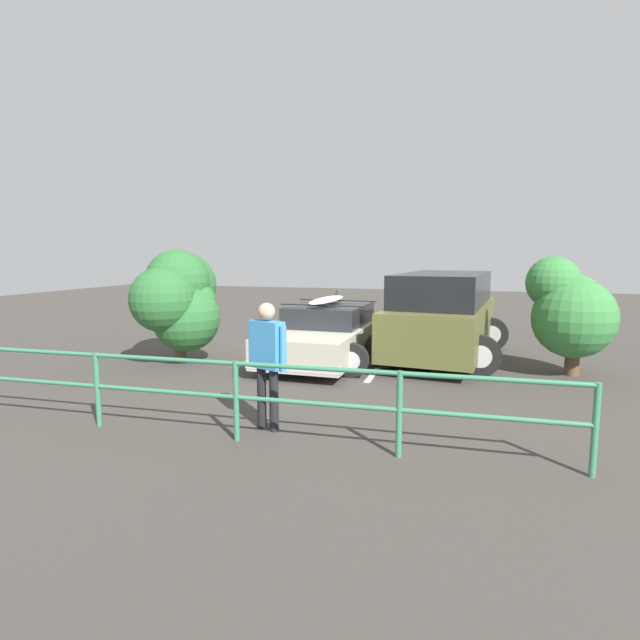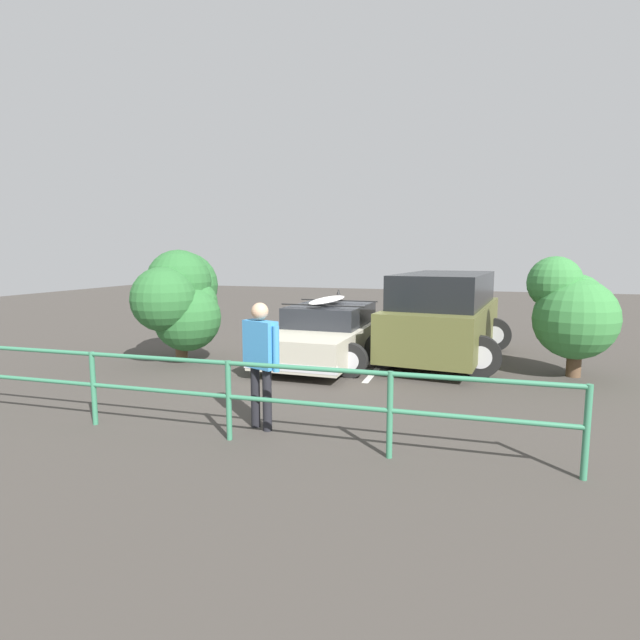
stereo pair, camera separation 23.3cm
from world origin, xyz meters
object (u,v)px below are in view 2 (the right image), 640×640
object	(u,v)px
suv_car	(445,315)
bush_near_right	(572,311)
sedan_car	(329,333)
person_bystander	(261,354)
bush_near_left	(181,296)

from	to	relation	value
suv_car	bush_near_right	xyz separation A→B (m)	(-2.35, 1.04, 0.28)
sedan_car	bush_near_right	xyz separation A→B (m)	(-4.77, 0.21, 0.67)
person_bystander	bush_near_left	xyz separation A→B (m)	(3.36, -3.38, 0.40)
sedan_car	bush_near_right	bearing A→B (deg)	177.50
suv_car	bush_near_right	bearing A→B (deg)	156.25
suv_car	bush_near_left	world-z (taller)	bush_near_left
bush_near_left	bush_near_right	world-z (taller)	bush_near_left
bush_near_left	sedan_car	bearing A→B (deg)	-158.78
bush_near_right	person_bystander	bearing A→B (deg)	44.70
sedan_car	bush_near_right	size ratio (longest dim) A/B	2.01
bush_near_left	suv_car	bearing A→B (deg)	-159.82
person_bystander	bush_near_left	distance (m)	4.78
sedan_car	bush_near_left	xyz separation A→B (m)	(2.96, 1.15, 0.83)
suv_car	person_bystander	world-z (taller)	suv_car
sedan_car	suv_car	bearing A→B (deg)	-161.12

